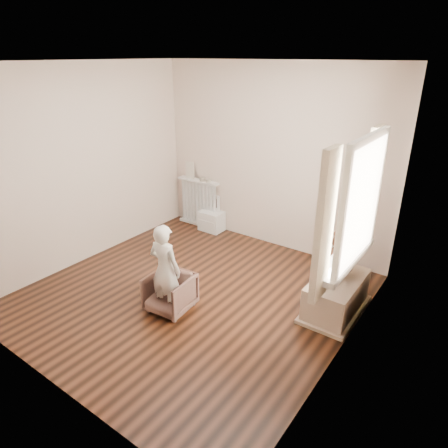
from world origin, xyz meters
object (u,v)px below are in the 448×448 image
Objects in this scene: plush_cat at (349,243)px; toy_bench at (336,296)px; armchair at (170,293)px; child at (165,269)px; radiator at (199,204)px; teddy_bear at (341,253)px; toy_vanity at (212,214)px.

toy_bench is at bearing 106.89° from plush_cat.
child is (0.00, -0.05, 0.32)m from armchair.
teddy_bear reaches higher than radiator.
armchair is 1.99m from plush_cat.
armchair is at bearing -164.69° from plush_cat.
plush_cat is at bearing 20.17° from armchair.
toy_bench is (1.52, 1.10, -0.34)m from child.
teddy_bear is at bearing 105.53° from plush_cat.
child reaches higher than radiator.
radiator is 1.67× the size of armchair.
radiator is 1.59× the size of teddy_bear.
toy_vanity reaches higher than armchair.
teddy_bear is 1.79× the size of plush_cat.
radiator is 1.35× the size of toy_vanity.
child reaches higher than armchair.
plush_cat is (1.66, 0.82, 0.46)m from child.
toy_bench is (1.52, 1.05, -0.02)m from armchair.
child reaches higher than teddy_bear.
teddy_bear reaches higher than toy_vanity.
toy_vanity is 2.11× the size of plush_cat.
teddy_bear is (1.47, 1.22, 0.13)m from child.
child is 1.91m from plush_cat.
toy_bench is (2.48, -0.97, -0.08)m from toy_vanity.
toy_vanity is 2.99m from plush_cat.
armchair is 1.85m from toy_bench.
radiator reaches higher than armchair.
armchair is (1.24, -2.06, -0.17)m from radiator.
radiator is at bearing 146.53° from plush_cat.
armchair is 1.93m from teddy_bear.
armchair is 0.46× the size of child.
toy_vanity is 0.68× the size of toy_bench.
child is 1.19× the size of toy_bench.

